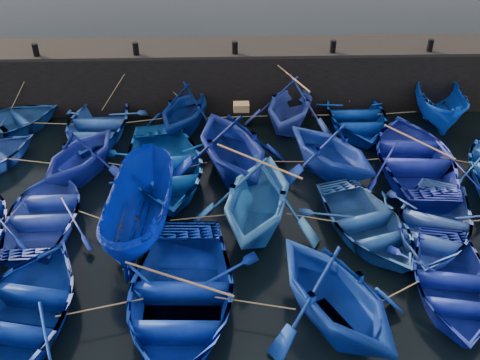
{
  "coord_description": "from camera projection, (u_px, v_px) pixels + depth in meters",
  "views": [
    {
      "loc": [
        -0.47,
        -11.34,
        10.46
      ],
      "look_at": [
        0.0,
        3.2,
        0.7
      ],
      "focal_mm": 40.0,
      "sensor_mm": 36.0,
      "label": 1
    }
  ],
  "objects": [
    {
      "name": "ground",
      "position": [
        244.0,
        263.0,
        15.25
      ],
      "size": [
        120.0,
        120.0,
        0.0
      ],
      "primitive_type": "plane",
      "color": "black",
      "rests_on": "ground"
    },
    {
      "name": "quay_wall",
      "position": [
        235.0,
        76.0,
        23.27
      ],
      "size": [
        26.0,
        2.5,
        2.5
      ],
      "primitive_type": "cube",
      "color": "black",
      "rests_on": "ground"
    },
    {
      "name": "quay_top",
      "position": [
        234.0,
        47.0,
        22.54
      ],
      "size": [
        26.0,
        2.5,
        0.12
      ],
      "primitive_type": "cube",
      "color": "black",
      "rests_on": "quay_wall"
    },
    {
      "name": "bollard_0",
      "position": [
        36.0,
        50.0,
        21.4
      ],
      "size": [
        0.24,
        0.24,
        0.5
      ],
      "primitive_type": "cylinder",
      "color": "black",
      "rests_on": "quay_top"
    },
    {
      "name": "bollard_1",
      "position": [
        136.0,
        49.0,
        21.51
      ],
      "size": [
        0.24,
        0.24,
        0.5
      ],
      "primitive_type": "cylinder",
      "color": "black",
      "rests_on": "quay_top"
    },
    {
      "name": "bollard_2",
      "position": [
        235.0,
        48.0,
        21.62
      ],
      "size": [
        0.24,
        0.24,
        0.5
      ],
      "primitive_type": "cylinder",
      "color": "black",
      "rests_on": "quay_top"
    },
    {
      "name": "bollard_3",
      "position": [
        333.0,
        46.0,
        21.73
      ],
      "size": [
        0.24,
        0.24,
        0.5
      ],
      "primitive_type": "cylinder",
      "color": "black",
      "rests_on": "quay_top"
    },
    {
      "name": "bollard_4",
      "position": [
        430.0,
        45.0,
        21.83
      ],
      "size": [
        0.24,
        0.24,
        0.5
      ],
      "primitive_type": "cylinder",
      "color": "black",
      "rests_on": "quay_top"
    },
    {
      "name": "boat_0",
      "position": [
        1.0,
        124.0,
        21.18
      ],
      "size": [
        5.92,
        5.67,
        1.0
      ],
      "primitive_type": "imported",
      "rotation": [
        0.0,
        0.0,
        2.23
      ],
      "color": "#1E5094",
      "rests_on": "ground"
    },
    {
      "name": "boat_1",
      "position": [
        96.0,
        125.0,
        21.11
      ],
      "size": [
        3.83,
        5.17,
        1.03
      ],
      "primitive_type": "imported",
      "rotation": [
        0.0,
        0.0,
        -0.05
      ],
      "color": "blue",
      "rests_on": "ground"
    },
    {
      "name": "boat_2",
      "position": [
        185.0,
        108.0,
        21.26
      ],
      "size": [
        4.34,
        4.67,
        2.0
      ],
      "primitive_type": "imported",
      "rotation": [
        0.0,
        0.0,
        -0.33
      ],
      "color": "navy",
      "rests_on": "ground"
    },
    {
      "name": "boat_3",
      "position": [
        290.0,
        103.0,
        21.38
      ],
      "size": [
        4.73,
        5.09,
        2.2
      ],
      "primitive_type": "imported",
      "rotation": [
        0.0,
        0.0,
        -0.32
      ],
      "color": "blue",
      "rests_on": "ground"
    },
    {
      "name": "boat_4",
      "position": [
        356.0,
        115.0,
        21.78
      ],
      "size": [
        3.63,
        5.06,
        1.05
      ],
      "primitive_type": "imported",
      "rotation": [
        0.0,
        0.0,
        0.0
      ],
      "color": "navy",
      "rests_on": "ground"
    },
    {
      "name": "boat_5",
      "position": [
        439.0,
        103.0,
        21.81
      ],
      "size": [
        2.51,
        4.94,
        1.83
      ],
      "primitive_type": "imported",
      "rotation": [
        0.0,
        0.0,
        -0.16
      ],
      "color": "#093DAE",
      "rests_on": "ground"
    },
    {
      "name": "boat_7",
      "position": [
        80.0,
        153.0,
        18.41
      ],
      "size": [
        4.45,
        4.71,
        1.96
      ],
      "primitive_type": "imported",
      "rotation": [
        0.0,
        0.0,
        2.72
      ],
      "color": "navy",
      "rests_on": "ground"
    },
    {
      "name": "boat_8",
      "position": [
        164.0,
        166.0,
        18.42
      ],
      "size": [
        5.04,
        6.35,
        1.18
      ],
      "primitive_type": "imported",
      "rotation": [
        0.0,
        0.0,
        0.18
      ],
      "color": "#0A4A9D",
      "rests_on": "ground"
    },
    {
      "name": "boat_9",
      "position": [
        232.0,
        144.0,
        18.32
      ],
      "size": [
        5.48,
        5.91,
        2.56
      ],
      "primitive_type": "imported",
      "rotation": [
        0.0,
        0.0,
        3.45
      ],
      "color": "navy",
      "rests_on": "ground"
    },
    {
      "name": "boat_10",
      "position": [
        331.0,
        149.0,
        18.49
      ],
      "size": [
        5.17,
        5.3,
        2.12
      ],
      "primitive_type": "imported",
      "rotation": [
        0.0,
        0.0,
        3.75
      ],
      "color": "navy",
      "rests_on": "ground"
    },
    {
      "name": "boat_11",
      "position": [
        415.0,
        156.0,
        18.95
      ],
      "size": [
        4.54,
        6.04,
        1.19
      ],
      "primitive_type": "imported",
      "rotation": [
        0.0,
        0.0,
        3.07
      ],
      "color": "navy",
      "rests_on": "ground"
    },
    {
      "name": "boat_14",
      "position": [
        46.0,
        212.0,
        16.44
      ],
      "size": [
        3.46,
        4.73,
        0.96
      ],
      "primitive_type": "imported",
      "rotation": [
        0.0,
        0.0,
        3.17
      ],
      "color": "blue",
      "rests_on": "ground"
    },
    {
      "name": "boat_15",
      "position": [
        138.0,
        210.0,
        15.73
      ],
      "size": [
        2.24,
        5.03,
        1.89
      ],
      "primitive_type": "imported",
      "rotation": [
        0.0,
        0.0,
        3.06
      ],
      "color": "#021A87",
      "rests_on": "ground"
    },
    {
      "name": "boat_16",
      "position": [
        257.0,
        196.0,
        15.87
      ],
      "size": [
        4.99,
        5.45,
        2.43
      ],
      "primitive_type": "imported",
      "rotation": [
        0.0,
        0.0,
        -0.25
      ],
      "color": "blue",
      "rests_on": "ground"
    },
    {
      "name": "boat_17",
      "position": [
        367.0,
        223.0,
        15.99
      ],
      "size": [
        4.43,
        5.28,
        0.94
      ],
      "primitive_type": "imported",
      "rotation": [
        0.0,
        0.0,
        0.3
      ],
      "color": "navy",
      "rests_on": "ground"
    },
    {
      "name": "boat_18",
      "position": [
        433.0,
        224.0,
        15.95
      ],
      "size": [
        4.94,
        5.57,
        0.95
      ],
      "primitive_type": "imported",
      "rotation": [
        0.0,
        0.0,
        -0.44
      ],
      "color": "#3154B8",
      "rests_on": "ground"
    },
    {
      "name": "boat_21",
      "position": [
        17.0,
        317.0,
        12.84
      ],
      "size": [
        4.85,
        6.04,
        1.11
      ],
      "primitive_type": "imported",
      "rotation": [
        0.0,
        0.0,
        2.94
      ],
      "color": "navy",
      "rests_on": "ground"
    },
    {
      "name": "boat_22",
      "position": [
        179.0,
        297.0,
        13.35
      ],
      "size": [
        4.33,
        5.89,
        1.19
      ],
      "primitive_type": "imported",
      "rotation": [
        0.0,
        0.0,
        -0.04
      ],
      "color": "#082796",
      "rests_on": "ground"
    },
    {
      "name": "boat_23",
      "position": [
        335.0,
        291.0,
        12.76
      ],
      "size": [
        5.3,
        5.56,
        2.28
      ],
      "primitive_type": "imported",
      "rotation": [
        0.0,
        0.0,
        0.47
      ],
      "color": "#0B3094",
      "rests_on": "ground"
    },
    {
      "name": "boat_24",
      "position": [
        452.0,
        283.0,
        13.93
      ],
      "size": [
        3.92,
        4.9,
        0.91
      ],
      "primitive_type": "imported",
      "rotation": [
        0.0,
        0.0,
        -0.19
      ],
      "color": "navy",
      "rests_on": "ground"
    },
    {
      "name": "wooden_crate",
      "position": [
        241.0,
        107.0,
        17.55
      ],
      "size": [
        0.52,
        0.39,
        0.25
      ],
      "primitive_type": "cube",
      "color": "brown",
      "rests_on": "boat_9"
    },
    {
      "name": "mooring_ropes",
      "position": [
        229.0,
        147.0,
        18.93
      ],
      "size": [
        17.72,
        11.89,
        2.1
      ],
      "color": "tan",
      "rests_on": "ground"
    },
    {
      "name": "loose_oars",
      "position": [
        297.0,
        152.0,
        16.88
      ],
      "size": [
        10.21,
        11.97,
        1.3
      ],
      "color": "#99724C",
      "rests_on": "ground"
    }
  ]
}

